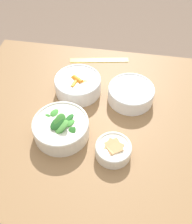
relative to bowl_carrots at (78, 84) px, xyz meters
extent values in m
plane|color=brown|center=(0.15, -0.12, -0.78)|extent=(10.00, 10.00, 0.00)
cube|color=olive|center=(0.15, -0.12, -0.05)|extent=(1.19, 0.83, 0.03)
cube|color=brown|center=(-0.38, 0.24, -0.42)|extent=(0.06, 0.06, 0.71)
cylinder|color=white|center=(0.00, 0.00, -0.01)|extent=(0.18, 0.18, 0.06)
torus|color=white|center=(0.00, 0.00, 0.03)|extent=(0.18, 0.18, 0.01)
cylinder|color=orange|center=(0.00, 0.02, 0.01)|extent=(0.03, 0.05, 0.02)
cylinder|color=orange|center=(0.00, 0.00, 0.01)|extent=(0.05, 0.06, 0.02)
cylinder|color=orange|center=(0.00, 0.00, 0.02)|extent=(0.06, 0.04, 0.02)
cylinder|color=orange|center=(0.02, 0.00, 0.02)|extent=(0.05, 0.03, 0.02)
cylinder|color=orange|center=(-0.01, -0.02, 0.02)|extent=(0.03, 0.05, 0.02)
cylinder|color=orange|center=(0.00, 0.00, 0.03)|extent=(0.05, 0.04, 0.02)
cylinder|color=silver|center=(-0.01, -0.22, -0.01)|extent=(0.19, 0.19, 0.06)
torus|color=silver|center=(-0.01, -0.22, 0.02)|extent=(0.19, 0.19, 0.01)
ellipsoid|color=#2D7028|center=(0.03, -0.25, 0.02)|extent=(0.05, 0.05, 0.03)
ellipsoid|color=#235B23|center=(0.01, -0.19, 0.02)|extent=(0.04, 0.04, 0.02)
ellipsoid|color=#3D8433|center=(0.04, -0.17, 0.01)|extent=(0.05, 0.06, 0.02)
ellipsoid|color=#3D8433|center=(-0.07, -0.21, 0.01)|extent=(0.07, 0.07, 0.05)
ellipsoid|color=#3D8433|center=(-0.03, -0.17, 0.02)|extent=(0.07, 0.06, 0.04)
ellipsoid|color=#4C933D|center=(0.00, -0.24, 0.03)|extent=(0.07, 0.07, 0.05)
ellipsoid|color=#2D7028|center=(-0.06, -0.22, 0.01)|extent=(0.05, 0.06, 0.03)
ellipsoid|color=#2D7028|center=(0.00, -0.24, 0.03)|extent=(0.03, 0.04, 0.02)
ellipsoid|color=#235B23|center=(-0.02, -0.23, 0.04)|extent=(0.06, 0.07, 0.04)
ellipsoid|color=#3D8433|center=(0.02, -0.21, 0.02)|extent=(0.05, 0.06, 0.02)
ellipsoid|color=#3D8433|center=(-0.01, -0.22, 0.04)|extent=(0.05, 0.05, 0.05)
ellipsoid|color=#235B23|center=(0.06, -0.19, 0.01)|extent=(0.04, 0.04, 0.02)
cylinder|color=white|center=(0.21, -0.01, -0.01)|extent=(0.18, 0.18, 0.06)
torus|color=white|center=(0.21, -0.01, 0.02)|extent=(0.18, 0.18, 0.01)
cylinder|color=brown|center=(0.21, -0.01, -0.02)|extent=(0.16, 0.16, 0.03)
ellipsoid|color=#A36B4C|center=(0.20, -0.07, 0.00)|extent=(0.01, 0.01, 0.01)
ellipsoid|color=#8E5B3D|center=(0.16, 0.00, 0.01)|extent=(0.01, 0.01, 0.01)
ellipsoid|color=#8E5B3D|center=(0.16, 0.02, 0.00)|extent=(0.01, 0.01, 0.01)
ellipsoid|color=#A36B4C|center=(0.25, -0.04, 0.01)|extent=(0.01, 0.01, 0.01)
ellipsoid|color=#8E5B3D|center=(0.26, -0.03, 0.01)|extent=(0.01, 0.01, 0.01)
ellipsoid|color=#8E5B3D|center=(0.17, -0.07, 0.01)|extent=(0.01, 0.01, 0.01)
ellipsoid|color=#8E5B3D|center=(0.28, 0.00, 0.01)|extent=(0.01, 0.01, 0.01)
ellipsoid|color=#AD7551|center=(0.26, -0.01, 0.01)|extent=(0.01, 0.01, 0.01)
ellipsoid|color=#AD7551|center=(0.22, -0.04, 0.00)|extent=(0.01, 0.01, 0.01)
ellipsoid|color=#A36B4C|center=(0.24, 0.01, 0.00)|extent=(0.01, 0.01, 0.01)
ellipsoid|color=#A36B4C|center=(0.20, 0.00, 0.00)|extent=(0.01, 0.01, 0.01)
ellipsoid|color=#A36B4C|center=(0.25, -0.05, 0.00)|extent=(0.01, 0.01, 0.01)
ellipsoid|color=#A36B4C|center=(0.23, 0.04, 0.00)|extent=(0.01, 0.01, 0.01)
ellipsoid|color=#A36B4C|center=(0.18, -0.05, 0.01)|extent=(0.01, 0.01, 0.01)
cylinder|color=#E0A88E|center=(0.26, 0.01, 0.01)|extent=(0.03, 0.03, 0.01)
cylinder|color=tan|center=(0.15, -0.03, 0.01)|extent=(0.03, 0.03, 0.01)
cylinder|color=#E0A88E|center=(0.17, 0.02, 0.01)|extent=(0.03, 0.03, 0.01)
cylinder|color=silver|center=(0.17, -0.27, -0.02)|extent=(0.12, 0.12, 0.04)
torus|color=silver|center=(0.17, -0.27, 0.00)|extent=(0.12, 0.12, 0.01)
cube|color=tan|center=(0.17, -0.25, -0.01)|extent=(0.05, 0.06, 0.02)
cube|color=tan|center=(0.17, -0.28, -0.01)|extent=(0.06, 0.06, 0.02)
cube|color=tan|center=(0.18, -0.25, 0.00)|extent=(0.05, 0.06, 0.02)
cube|color=tan|center=(0.18, -0.27, 0.00)|extent=(0.06, 0.06, 0.02)
cube|color=tan|center=(0.18, -0.27, 0.00)|extent=(0.07, 0.06, 0.02)
cube|color=tan|center=(0.18, -0.27, 0.01)|extent=(0.07, 0.07, 0.01)
cube|color=#EADB4C|center=(0.05, 0.21, -0.04)|extent=(0.27, 0.08, 0.00)
camera|label=1|loc=(0.19, -0.70, 0.69)|focal=40.00mm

